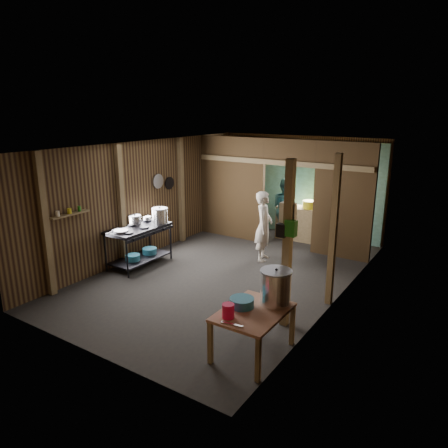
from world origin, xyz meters
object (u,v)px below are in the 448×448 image
Objects in this scene: yellow_tub at (310,205)px; cook at (264,226)px; gas_range at (139,246)px; stock_pot at (276,288)px; pink_bucket at (228,311)px; stove_pot_large at (160,216)px; prep_table at (253,332)px.

cook reaches higher than yellow_tub.
cook is (2.08, 1.74, 0.35)m from gas_range.
stock_pot is 2.68× the size of pink_bucket.
stock_pot is at bearing -18.30° from gas_range.
pink_bucket is at bearing -115.08° from stock_pot.
yellow_tub is (2.22, 3.09, -0.06)m from stove_pot_large.
gas_range is 7.48× the size of pink_bucket.
prep_table is 0.68m from stock_pot.
gas_range is at bearing 156.20° from prep_table.
pink_bucket is at bearing -29.32° from gas_range.
prep_table is 4.19m from stove_pot_large.
gas_range is 0.93× the size of cook.
prep_table is 0.57m from pink_bucket.
pink_bucket is (-0.33, -0.71, -0.14)m from stock_pot.
stock_pot is (3.69, -1.78, -0.12)m from stove_pot_large.
yellow_tub is at bearing 54.34° from stove_pot_large.
gas_range is 1.32× the size of prep_table.
stock_pot is at bearing -73.24° from yellow_tub.
pink_bucket is (-0.18, -0.35, 0.42)m from prep_table.
pink_bucket is (3.36, -2.48, -0.27)m from stove_pot_large.
pink_bucket is 3.99m from cook.
stock_pot is at bearing 64.92° from pink_bucket.
yellow_tub is (2.39, 3.60, 0.52)m from gas_range.
yellow_tub reaches higher than pink_bucket.
cook is (-1.78, 3.01, -0.11)m from stock_pot.
gas_range is at bearing -123.61° from yellow_tub.
prep_table is 5.67× the size of pink_bucket.
cook reaches higher than gas_range.
cook is at bearing 39.81° from gas_range.
yellow_tub reaches higher than gas_range.
cook reaches higher than stock_pot.
gas_range is at bearing 161.70° from stock_pot.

